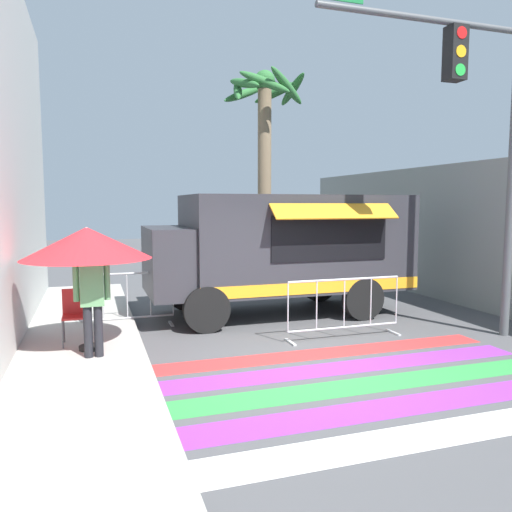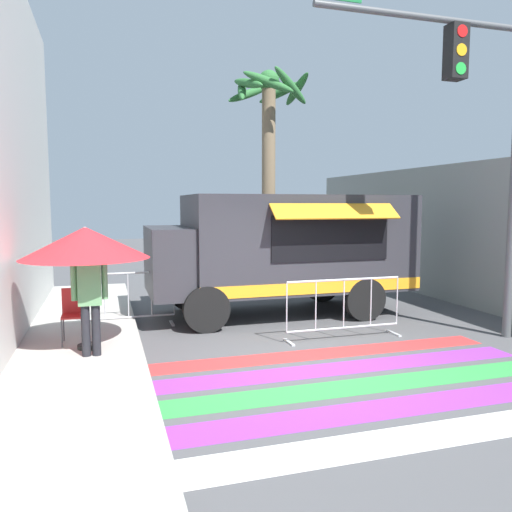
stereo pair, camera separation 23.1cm
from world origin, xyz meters
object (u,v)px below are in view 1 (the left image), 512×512
(barricade_side, at_px, (127,301))
(barricade_front, at_px, (344,308))
(food_truck, at_px, (276,246))
(patio_umbrella, at_px, (87,243))
(traffic_signal_pole, at_px, (479,115))
(folding_chair, at_px, (75,311))
(vendor_person, at_px, (92,295))
(palm_tree, at_px, (264,140))

(barricade_side, bearing_deg, barricade_front, -28.69)
(food_truck, distance_m, patio_umbrella, 4.55)
(traffic_signal_pole, bearing_deg, folding_chair, 168.97)
(folding_chair, bearing_deg, vendor_person, -66.55)
(barricade_side, distance_m, palm_tree, 6.69)
(traffic_signal_pole, xyz_separation_m, vendor_person, (-6.58, 0.45, -2.91))
(folding_chair, height_order, palm_tree, palm_tree)
(barricade_front, bearing_deg, palm_tree, 85.76)
(folding_chair, height_order, vendor_person, vendor_person)
(patio_umbrella, relative_size, vendor_person, 1.19)
(food_truck, distance_m, vendor_person, 4.73)
(palm_tree, bearing_deg, barricade_front, -94.24)
(traffic_signal_pole, distance_m, barricade_front, 4.17)
(palm_tree, bearing_deg, traffic_signal_pole, -74.87)
(food_truck, height_order, patio_umbrella, food_truck)
(food_truck, distance_m, barricade_side, 3.42)
(patio_umbrella, distance_m, barricade_side, 2.47)
(vendor_person, xyz_separation_m, barricade_side, (0.66, 2.39, -0.57))
(food_truck, bearing_deg, traffic_signal_pole, -49.03)
(folding_chair, bearing_deg, patio_umbrella, -57.70)
(food_truck, bearing_deg, barricade_front, -77.85)
(food_truck, distance_m, palm_tree, 4.49)
(barricade_front, height_order, palm_tree, palm_tree)
(barricade_side, bearing_deg, vendor_person, -105.43)
(folding_chair, relative_size, barricade_front, 0.40)
(barricade_front, bearing_deg, patio_umbrella, 178.83)
(patio_umbrella, bearing_deg, food_truck, 28.81)
(food_truck, height_order, folding_chair, food_truck)
(traffic_signal_pole, height_order, barricade_side, traffic_signal_pole)
(traffic_signal_pole, xyz_separation_m, barricade_side, (-5.92, 2.84, -3.49))
(barricade_front, bearing_deg, food_truck, 102.15)
(traffic_signal_pole, distance_m, barricade_side, 7.44)
(folding_chair, bearing_deg, barricade_front, -0.33)
(patio_umbrella, distance_m, vendor_person, 0.86)
(folding_chair, relative_size, vendor_person, 0.54)
(barricade_side, bearing_deg, patio_umbrella, -109.95)
(patio_umbrella, bearing_deg, folding_chair, 115.94)
(barricade_front, relative_size, palm_tree, 0.36)
(traffic_signal_pole, bearing_deg, patio_umbrella, 172.45)
(food_truck, relative_size, vendor_person, 3.42)
(traffic_signal_pole, distance_m, patio_umbrella, 7.04)
(patio_umbrella, xyz_separation_m, palm_tree, (4.89, 5.59, 2.46))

